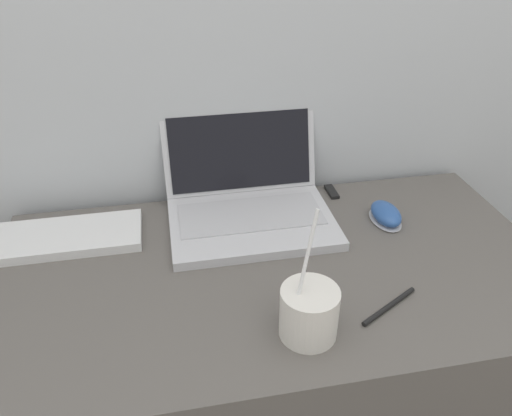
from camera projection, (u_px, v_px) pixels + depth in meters
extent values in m
cube|color=#5B5651|center=(273.00, 388.00, 1.15)|extent=(1.08, 0.58, 0.72)
cube|color=silver|center=(252.00, 223.00, 1.07)|extent=(0.35, 0.24, 0.02)
cube|color=#B7B7BC|center=(251.00, 214.00, 1.08)|extent=(0.31, 0.13, 0.00)
cube|color=silver|center=(240.00, 151.00, 1.14)|extent=(0.35, 0.06, 0.19)
cube|color=black|center=(240.00, 151.00, 1.14)|extent=(0.32, 0.05, 0.17)
cylinder|color=silver|center=(309.00, 313.00, 0.79)|extent=(0.09, 0.09, 0.09)
cylinder|color=black|center=(310.00, 294.00, 0.77)|extent=(0.08, 0.08, 0.01)
cylinder|color=white|center=(305.00, 271.00, 0.76)|extent=(0.05, 0.05, 0.19)
ellipsoid|color=#B2B2B7|center=(385.00, 219.00, 1.10)|extent=(0.06, 0.10, 0.01)
ellipsoid|color=#2D569E|center=(386.00, 213.00, 1.09)|extent=(0.06, 0.10, 0.04)
cube|color=silver|center=(47.00, 239.00, 1.02)|extent=(0.38, 0.13, 0.02)
cube|color=black|center=(332.00, 192.00, 1.20)|extent=(0.02, 0.06, 0.01)
cylinder|color=black|center=(389.00, 306.00, 0.86)|extent=(0.12, 0.07, 0.01)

